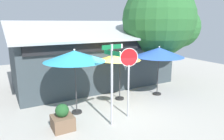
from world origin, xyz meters
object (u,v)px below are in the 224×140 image
object	(u,v)px
shade_tree	(162,21)
sidewalk_planter	(63,119)
patio_umbrella_royal_blue_right	(159,52)
street_sign_post	(112,77)
stop_sign	(129,70)
patio_umbrella_teal_left	(75,56)
patio_umbrella_mustard_center	(120,57)

from	to	relation	value
shade_tree	sidewalk_planter	size ratio (longest dim) A/B	6.32
patio_umbrella_royal_blue_right	shade_tree	distance (m)	2.75
street_sign_post	patio_umbrella_royal_blue_right	size ratio (longest dim) A/B	1.17
stop_sign	patio_umbrella_teal_left	world-z (taller)	stop_sign
patio_umbrella_mustard_center	sidewalk_planter	world-z (taller)	patio_umbrella_mustard_center
patio_umbrella_teal_left	patio_umbrella_mustard_center	world-z (taller)	patio_umbrella_teal_left
patio_umbrella_teal_left	shade_tree	xyz separation A→B (m)	(6.22, 1.71, 1.45)
sidewalk_planter	patio_umbrella_teal_left	bearing A→B (deg)	49.71
sidewalk_planter	patio_umbrella_royal_blue_right	bearing A→B (deg)	12.28
patio_umbrella_mustard_center	street_sign_post	bearing A→B (deg)	-127.41
patio_umbrella_mustard_center	sidewalk_planter	bearing A→B (deg)	-154.86
patio_umbrella_royal_blue_right	shade_tree	bearing A→B (deg)	45.89
patio_umbrella_teal_left	patio_umbrella_royal_blue_right	world-z (taller)	patio_umbrella_teal_left
patio_umbrella_mustard_center	sidewalk_planter	xyz separation A→B (m)	(-3.45, -1.62, -1.82)
stop_sign	patio_umbrella_royal_blue_right	world-z (taller)	stop_sign
stop_sign	patio_umbrella_royal_blue_right	size ratio (longest dim) A/B	1.09
street_sign_post	shade_tree	xyz separation A→B (m)	(5.40, 3.41, 2.05)
stop_sign	patio_umbrella_mustard_center	xyz separation A→B (m)	(0.74, 1.90, 0.22)
shade_tree	patio_umbrella_mustard_center	bearing A→B (deg)	-162.12
street_sign_post	patio_umbrella_teal_left	distance (m)	1.98
patio_umbrella_mustard_center	sidewalk_planter	size ratio (longest dim) A/B	2.52
patio_umbrella_teal_left	shade_tree	size ratio (longest dim) A/B	0.45
stop_sign	patio_umbrella_teal_left	xyz separation A→B (m)	(-1.77, 1.38, 0.51)
street_sign_post	stop_sign	bearing A→B (deg)	18.27
stop_sign	shade_tree	size ratio (longest dim) A/B	0.46
patio_umbrella_mustard_center	shade_tree	size ratio (longest dim) A/B	0.40
patio_umbrella_royal_blue_right	shade_tree	size ratio (longest dim) A/B	0.43
stop_sign	sidewalk_planter	distance (m)	3.16
patio_umbrella_teal_left	shade_tree	bearing A→B (deg)	15.37
stop_sign	patio_umbrella_royal_blue_right	distance (m)	3.29
stop_sign	shade_tree	xyz separation A→B (m)	(4.46, 3.09, 1.96)
street_sign_post	sidewalk_planter	bearing A→B (deg)	161.40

